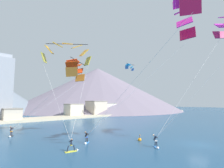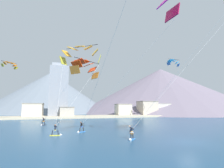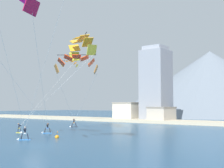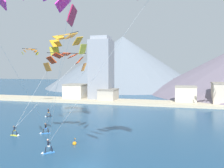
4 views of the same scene
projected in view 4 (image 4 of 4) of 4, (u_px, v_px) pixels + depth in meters
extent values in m
plane|color=navy|center=(82.00, 167.00, 26.46)|extent=(400.00, 400.00, 0.00)
cube|color=black|center=(49.00, 116.00, 54.55)|extent=(1.05, 1.48, 0.07)
cylinder|color=#231E28|center=(50.00, 114.00, 54.81)|extent=(0.23, 0.29, 0.77)
cylinder|color=#231E28|center=(47.00, 115.00, 54.23)|extent=(0.23, 0.29, 0.77)
cube|color=orange|center=(49.00, 113.00, 54.50)|extent=(0.40, 0.37, 0.12)
cylinder|color=#231E28|center=(48.00, 111.00, 54.52)|extent=(0.43, 0.37, 0.65)
cylinder|color=#231E28|center=(49.00, 110.00, 54.53)|extent=(0.53, 0.33, 0.42)
cylinder|color=#231E28|center=(48.00, 110.00, 54.35)|extent=(0.53, 0.33, 0.42)
cylinder|color=black|center=(49.00, 110.00, 54.32)|extent=(0.27, 0.48, 0.03)
sphere|color=#9E7051|center=(48.00, 109.00, 54.56)|extent=(0.24, 0.24, 0.24)
cone|color=white|center=(45.00, 117.00, 53.91)|extent=(0.46, 0.43, 0.36)
cube|color=#337FDB|center=(49.00, 153.00, 30.90)|extent=(1.27, 1.38, 0.07)
cylinder|color=black|center=(52.00, 149.00, 31.09)|extent=(0.26, 0.27, 0.76)
cylinder|color=black|center=(46.00, 150.00, 30.65)|extent=(0.26, 0.27, 0.76)
cube|color=white|center=(49.00, 146.00, 30.85)|extent=(0.40, 0.39, 0.12)
cylinder|color=black|center=(48.00, 143.00, 30.92)|extent=(0.50, 0.47, 0.64)
cylinder|color=black|center=(49.00, 142.00, 30.90)|extent=(0.47, 0.42, 0.42)
cylinder|color=black|center=(48.00, 142.00, 30.76)|extent=(0.47, 0.42, 0.42)
cylinder|color=black|center=(49.00, 143.00, 30.68)|extent=(0.36, 0.42, 0.03)
sphere|color=beige|center=(48.00, 140.00, 31.05)|extent=(0.23, 0.23, 0.23)
cone|color=white|center=(42.00, 153.00, 30.41)|extent=(0.47, 0.46, 0.36)
cube|color=#337FDB|center=(46.00, 133.00, 40.28)|extent=(1.38, 1.27, 0.07)
cylinder|color=black|center=(48.00, 131.00, 40.42)|extent=(0.26, 0.25, 0.73)
cylinder|color=black|center=(43.00, 131.00, 40.08)|extent=(0.26, 0.25, 0.73)
cube|color=blue|center=(46.00, 128.00, 40.23)|extent=(0.37, 0.38, 0.12)
cylinder|color=black|center=(46.00, 126.00, 40.29)|extent=(0.43, 0.45, 0.62)
cylinder|color=black|center=(46.00, 125.00, 40.24)|extent=(0.40, 0.45, 0.40)
cylinder|color=black|center=(45.00, 125.00, 40.14)|extent=(0.40, 0.45, 0.40)
cylinder|color=black|center=(46.00, 126.00, 40.03)|extent=(0.41, 0.36, 0.03)
sphere|color=#9E7051|center=(45.00, 124.00, 40.40)|extent=(0.22, 0.22, 0.22)
cone|color=white|center=(40.00, 133.00, 39.90)|extent=(0.46, 0.47, 0.36)
cube|color=yellow|center=(15.00, 135.00, 38.94)|extent=(1.49, 0.65, 0.07)
cylinder|color=black|center=(13.00, 133.00, 39.08)|extent=(0.24, 0.15, 0.69)
cylinder|color=black|center=(16.00, 133.00, 38.75)|extent=(0.24, 0.15, 0.69)
cube|color=yellow|center=(15.00, 131.00, 38.89)|extent=(0.26, 0.32, 0.12)
cylinder|color=black|center=(14.00, 129.00, 38.82)|extent=(0.25, 0.36, 0.58)
cylinder|color=black|center=(14.00, 127.00, 38.94)|extent=(0.15, 0.50, 0.38)
cylinder|color=black|center=(15.00, 128.00, 38.85)|extent=(0.15, 0.50, 0.38)
cylinder|color=black|center=(16.00, 127.00, 39.06)|extent=(0.52, 0.11, 0.03)
sphere|color=#9E7051|center=(14.00, 126.00, 38.71)|extent=(0.21, 0.21, 0.21)
cone|color=white|center=(19.00, 136.00, 38.57)|extent=(0.35, 0.40, 0.36)
cube|color=#A56421|center=(84.00, 67.00, 46.12)|extent=(1.56, 1.93, 1.58)
cube|color=#F03D0E|center=(79.00, 61.00, 45.84)|extent=(1.94, 2.23, 1.41)
cube|color=#F03D0E|center=(73.00, 56.00, 45.31)|extent=(2.23, 2.37, 1.02)
cube|color=#F03D0E|center=(65.00, 54.00, 44.61)|extent=(2.37, 2.36, 0.46)
cube|color=#F03D0E|center=(58.00, 56.00, 43.85)|extent=(2.38, 2.21, 1.02)
cube|color=#F03D0E|center=(51.00, 60.00, 43.15)|extent=(2.25, 1.90, 1.41)
cube|color=#A56421|center=(47.00, 67.00, 42.63)|extent=(1.97, 1.50, 1.58)
cylinder|color=black|center=(67.00, 53.00, 43.90)|extent=(5.58, 4.08, 0.10)
cylinder|color=silver|center=(66.00, 92.00, 50.24)|extent=(10.50, 5.05, 8.70)
cylinder|color=silver|center=(48.00, 93.00, 48.39)|extent=(5.58, 10.27, 8.70)
cylinder|color=silver|center=(91.00, 82.00, 26.29)|extent=(12.88, 4.61, 15.33)
cylinder|color=silver|center=(58.00, 84.00, 23.92)|extent=(8.37, 10.82, 15.33)
cube|color=#A5123F|center=(72.00, 16.00, 25.98)|extent=(1.10, 2.42, 1.94)
cube|color=#EE23AE|center=(63.00, 2.00, 26.10)|extent=(1.76, 2.64, 1.80)
cylinder|color=silver|center=(57.00, 86.00, 32.94)|extent=(10.11, 11.09, 13.83)
cylinder|color=silver|center=(23.00, 86.00, 32.18)|extent=(2.50, 14.81, 13.83)
cube|color=gold|center=(55.00, 51.00, 49.14)|extent=(1.77, 1.81, 1.91)
cube|color=gold|center=(56.00, 43.00, 48.20)|extent=(2.25, 2.10, 1.75)
cube|color=gold|center=(59.00, 37.00, 47.06)|extent=(2.47, 2.33, 1.29)
cube|color=gold|center=(65.00, 35.00, 45.89)|extent=(2.41, 2.45, 0.60)
cube|color=gold|center=(71.00, 36.00, 44.91)|extent=(2.13, 2.45, 1.29)
cube|color=gold|center=(78.00, 41.00, 44.28)|extent=(1.61, 2.34, 1.75)
cube|color=gold|center=(83.00, 49.00, 44.11)|extent=(0.94, 2.13, 1.91)
cylinder|color=black|center=(68.00, 34.00, 46.52)|extent=(6.27, 4.96, 0.10)
cylinder|color=silver|center=(38.00, 87.00, 44.26)|extent=(0.68, 11.78, 11.86)
cylinder|color=silver|center=(52.00, 88.00, 41.64)|extent=(8.31, 8.47, 11.86)
cube|color=olive|center=(23.00, 53.00, 62.86)|extent=(0.97, 1.10, 0.84)
cube|color=#D06B0C|center=(25.00, 51.00, 63.00)|extent=(1.12, 1.22, 0.76)
cube|color=#D06B0C|center=(27.00, 49.00, 63.29)|extent=(1.23, 1.26, 0.57)
cube|color=#D06B0C|center=(30.00, 49.00, 63.69)|extent=(1.28, 1.25, 0.31)
cube|color=#D06B0C|center=(33.00, 50.00, 64.15)|extent=(1.28, 1.18, 0.57)
cube|color=#D06B0C|center=(36.00, 51.00, 64.60)|extent=(1.24, 1.05, 0.76)
cube|color=olive|center=(37.00, 54.00, 65.00)|extent=(1.14, 0.86, 0.84)
cylinder|color=black|center=(30.00, 49.00, 64.04)|extent=(2.97, 2.52, 0.10)
sphere|color=orange|center=(74.00, 143.00, 34.32)|extent=(0.56, 0.56, 0.56)
cylinder|color=black|center=(74.00, 140.00, 34.29)|extent=(0.04, 0.04, 0.44)
cube|color=orange|center=(75.00, 139.00, 34.26)|extent=(0.18, 0.01, 0.12)
cube|color=beige|center=(147.00, 103.00, 74.34)|extent=(180.00, 10.00, 0.70)
cube|color=beige|center=(186.00, 95.00, 74.58)|extent=(6.03, 5.66, 5.03)
cube|color=gray|center=(186.00, 86.00, 74.42)|extent=(6.27, 5.89, 0.30)
cube|color=#B7AD9E|center=(108.00, 96.00, 78.59)|extent=(5.04, 6.94, 3.81)
cube|color=gray|center=(108.00, 89.00, 78.47)|extent=(5.24, 7.22, 0.30)
cube|color=beige|center=(76.00, 92.00, 83.34)|extent=(6.54, 6.68, 5.09)
cube|color=gray|center=(76.00, 84.00, 83.18)|extent=(6.80, 6.94, 0.30)
cube|color=gray|center=(101.00, 71.00, 81.63)|extent=(7.00, 7.00, 19.78)
cube|color=#979DA8|center=(101.00, 38.00, 80.99)|extent=(5.60, 5.60, 1.20)
cone|color=slate|center=(123.00, 62.00, 141.30)|extent=(85.87, 85.87, 28.78)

